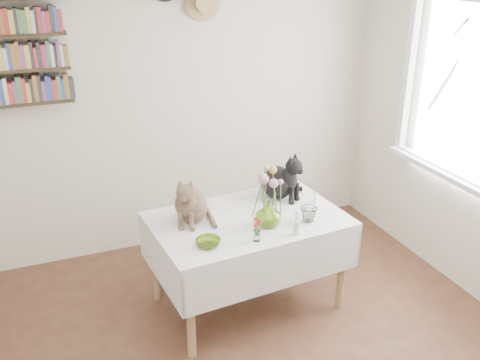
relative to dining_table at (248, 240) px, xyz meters
name	(u,v)px	position (x,y,z in m)	size (l,w,h in m)	color
room	(266,230)	(-0.38, -1.11, 0.72)	(4.08, 4.58, 2.58)	brown
window	(476,110)	(1.59, -0.31, 0.86)	(0.12, 1.52, 1.32)	white
dining_table	(248,240)	(0.00, 0.00, 0.00)	(1.39, 0.95, 0.71)	white
tabby_cat	(191,196)	(-0.37, 0.12, 0.35)	(0.24, 0.30, 0.36)	brown
black_cat	(277,174)	(0.34, 0.24, 0.36)	(0.25, 0.32, 0.37)	black
flower_vase	(268,214)	(0.08, -0.16, 0.27)	(0.17, 0.17, 0.18)	#A9CC39
green_bowl	(208,243)	(-0.38, -0.26, 0.20)	(0.16, 0.16, 0.05)	#A9CC39
drinking_glass	(309,214)	(0.37, -0.20, 0.23)	(0.11, 0.11, 0.10)	white
candlestick	(296,226)	(0.20, -0.33, 0.23)	(0.05, 0.05, 0.17)	white
berry_jar	(257,229)	(-0.07, -0.31, 0.26)	(0.05, 0.05, 0.19)	white
porcelain_figurine	(315,198)	(0.55, 0.04, 0.21)	(0.05, 0.05, 0.09)	white
flower_bouquet	(268,179)	(0.08, -0.15, 0.51)	(0.17, 0.13, 0.39)	#4C7233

